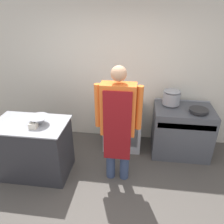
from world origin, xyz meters
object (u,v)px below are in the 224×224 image
object	(u,v)px
person_cook	(118,120)
mixing_bowl	(39,120)
stove	(181,131)
plastic_tub	(33,125)
saute_pan	(199,110)
stock_pot	(172,97)
fridge_unit	(123,126)

from	to	relation	value
person_cook	mixing_bowl	world-z (taller)	person_cook
stove	mixing_bowl	xyz separation A→B (m)	(-2.24, -0.87, 0.54)
plastic_tub	saute_pan	distance (m)	2.63
stock_pot	saute_pan	xyz separation A→B (m)	(0.43, -0.25, -0.11)
fridge_unit	person_cook	world-z (taller)	person_cook
plastic_tub	stove	bearing A→B (deg)	23.59
plastic_tub	saute_pan	bearing A→B (deg)	19.39
stove	stock_pot	bearing A→B (deg)	151.27
mixing_bowl	stock_pot	distance (m)	2.25
stock_pot	stove	bearing A→B (deg)	-28.73
mixing_bowl	fridge_unit	bearing A→B (deg)	39.08
person_cook	plastic_tub	distance (m)	1.22
fridge_unit	person_cook	size ratio (longest dim) A/B	0.45
mixing_bowl	saute_pan	size ratio (longest dim) A/B	0.99
stove	fridge_unit	world-z (taller)	stove
plastic_tub	stock_pot	distance (m)	2.34
stove	mixing_bowl	bearing A→B (deg)	-158.69
plastic_tub	saute_pan	xyz separation A→B (m)	(2.48, 0.87, -0.02)
fridge_unit	saute_pan	size ratio (longest dim) A/B	2.69
person_cook	saute_pan	world-z (taller)	person_cook
fridge_unit	saute_pan	distance (m)	1.39
fridge_unit	stove	bearing A→B (deg)	-4.22
mixing_bowl	stock_pot	size ratio (longest dim) A/B	1.02
person_cook	stock_pot	bearing A→B (deg)	48.58
stock_pot	plastic_tub	bearing A→B (deg)	-151.38
stock_pot	mixing_bowl	bearing A→B (deg)	-153.64
person_cook	mixing_bowl	bearing A→B (deg)	-177.98
plastic_tub	stock_pot	size ratio (longest dim) A/B	0.35
plastic_tub	mixing_bowl	bearing A→B (deg)	73.90
person_cook	stock_pot	distance (m)	1.28
stove	stock_pot	size ratio (longest dim) A/B	3.36
stove	stock_pot	distance (m)	0.66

